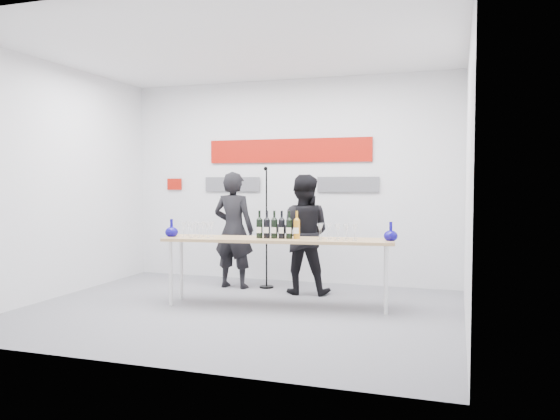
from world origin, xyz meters
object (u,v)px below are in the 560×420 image
(presenter_right, at_px, (302,234))
(mic_stand, at_px, (266,251))
(tasting_table, at_px, (277,243))
(presenter_left, at_px, (234,230))

(presenter_right, height_order, mic_stand, mic_stand)
(presenter_right, bearing_deg, tasting_table, 78.27)
(presenter_left, distance_m, mic_stand, 0.55)
(presenter_right, distance_m, mic_stand, 0.68)
(tasting_table, xyz_separation_m, presenter_right, (0.08, 0.83, 0.04))
(presenter_left, distance_m, presenter_right, 1.03)
(presenter_right, xyz_separation_m, mic_stand, (-0.58, 0.21, -0.27))
(tasting_table, bearing_deg, mic_stand, 108.13)
(tasting_table, xyz_separation_m, presenter_left, (-0.95, 0.91, 0.06))
(presenter_left, bearing_deg, mic_stand, -160.74)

